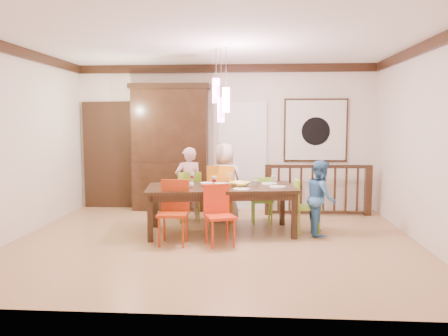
# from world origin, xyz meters

# --- Properties ---
(floor) EXTENTS (6.00, 6.00, 0.00)m
(floor) POSITION_xyz_m (0.00, 0.00, 0.00)
(floor) COLOR tan
(floor) RESTS_ON ground
(ceiling) EXTENTS (6.00, 6.00, 0.00)m
(ceiling) POSITION_xyz_m (0.00, 0.00, 2.90)
(ceiling) COLOR white
(ceiling) RESTS_ON wall_back
(wall_back) EXTENTS (6.00, 0.00, 6.00)m
(wall_back) POSITION_xyz_m (0.00, 2.50, 1.45)
(wall_back) COLOR beige
(wall_back) RESTS_ON floor
(wall_left) EXTENTS (0.00, 5.00, 5.00)m
(wall_left) POSITION_xyz_m (-3.00, 0.00, 1.45)
(wall_left) COLOR beige
(wall_left) RESTS_ON floor
(wall_right) EXTENTS (0.00, 5.00, 5.00)m
(wall_right) POSITION_xyz_m (3.00, 0.00, 1.45)
(wall_right) COLOR beige
(wall_right) RESTS_ON floor
(crown_molding) EXTENTS (6.00, 5.00, 0.16)m
(crown_molding) POSITION_xyz_m (0.00, 0.00, 2.82)
(crown_molding) COLOR black
(crown_molding) RESTS_ON wall_back
(panel_door) EXTENTS (1.04, 0.07, 2.24)m
(panel_door) POSITION_xyz_m (-2.40, 2.45, 1.05)
(panel_door) COLOR black
(panel_door) RESTS_ON wall_back
(white_doorway) EXTENTS (0.97, 0.05, 2.22)m
(white_doorway) POSITION_xyz_m (0.35, 2.46, 1.05)
(white_doorway) COLOR silver
(white_doorway) RESTS_ON wall_back
(painting) EXTENTS (1.25, 0.06, 1.25)m
(painting) POSITION_xyz_m (1.80, 2.46, 1.60)
(painting) COLOR black
(painting) RESTS_ON wall_back
(pendant_cluster) EXTENTS (0.27, 0.21, 1.14)m
(pendant_cluster) POSITION_xyz_m (0.06, 0.49, 2.11)
(pendant_cluster) COLOR #F84A86
(pendant_cluster) RESTS_ON ceiling
(dining_table) EXTENTS (2.44, 1.37, 0.75)m
(dining_table) POSITION_xyz_m (0.06, 0.49, 0.67)
(dining_table) COLOR black
(dining_table) RESTS_ON floor
(chair_far_left) EXTENTS (0.51, 0.51, 0.90)m
(chair_far_left) POSITION_xyz_m (-0.58, 1.28, 0.51)
(chair_far_left) COLOR olive
(chair_far_left) RESTS_ON floor
(chair_far_mid) EXTENTS (0.47, 0.47, 1.01)m
(chair_far_mid) POSITION_xyz_m (0.00, 1.31, 0.58)
(chair_far_mid) COLOR orange
(chair_far_mid) RESTS_ON floor
(chair_far_right) EXTENTS (0.41, 0.41, 0.83)m
(chair_far_right) POSITION_xyz_m (0.72, 1.20, 0.47)
(chair_far_right) COLOR #6BA82A
(chair_far_right) RESTS_ON floor
(chair_near_left) EXTENTS (0.42, 0.42, 0.92)m
(chair_near_left) POSITION_xyz_m (-0.58, -0.22, 0.53)
(chair_near_left) COLOR #A42F0C
(chair_near_left) RESTS_ON floor
(chair_near_mid) EXTENTS (0.51, 0.51, 0.87)m
(chair_near_mid) POSITION_xyz_m (0.10, -0.23, 0.50)
(chair_near_mid) COLOR red
(chair_near_mid) RESTS_ON floor
(chair_end_right) EXTENTS (0.41, 0.41, 0.86)m
(chair_end_right) POSITION_xyz_m (1.43, 0.57, 0.49)
(chair_end_right) COLOR #94C52F
(chair_end_right) RESTS_ON floor
(china_hutch) EXTENTS (1.59, 0.46, 2.51)m
(china_hutch) POSITION_xyz_m (-1.09, 2.30, 1.26)
(china_hutch) COLOR black
(china_hutch) RESTS_ON floor
(balustrade) EXTENTS (2.01, 0.14, 0.96)m
(balustrade) POSITION_xyz_m (1.80, 1.95, 0.50)
(balustrade) COLOR black
(balustrade) RESTS_ON floor
(person_far_left) EXTENTS (0.56, 0.46, 1.32)m
(person_far_left) POSITION_xyz_m (-0.57, 1.28, 0.66)
(person_far_left) COLOR beige
(person_far_left) RESTS_ON floor
(person_far_mid) EXTENTS (0.75, 0.55, 1.40)m
(person_far_mid) POSITION_xyz_m (0.07, 1.31, 0.70)
(person_far_mid) COLOR #C9B098
(person_far_mid) RESTS_ON floor
(person_end_right) EXTENTS (0.45, 0.58, 1.18)m
(person_end_right) POSITION_xyz_m (1.63, 0.48, 0.59)
(person_end_right) COLOR teal
(person_end_right) RESTS_ON floor
(serving_bowl) EXTENTS (0.37, 0.37, 0.08)m
(serving_bowl) POSITION_xyz_m (0.35, 0.46, 0.79)
(serving_bowl) COLOR gold
(serving_bowl) RESTS_ON dining_table
(small_bowl) EXTENTS (0.20, 0.20, 0.06)m
(small_bowl) POSITION_xyz_m (-0.17, 0.47, 0.78)
(small_bowl) COLOR white
(small_bowl) RESTS_ON dining_table
(cup_left) EXTENTS (0.14, 0.14, 0.09)m
(cup_left) POSITION_xyz_m (-0.41, 0.33, 0.79)
(cup_left) COLOR silver
(cup_left) RESTS_ON dining_table
(cup_right) EXTENTS (0.11, 0.11, 0.09)m
(cup_right) POSITION_xyz_m (0.60, 0.62, 0.80)
(cup_right) COLOR silver
(cup_right) RESTS_ON dining_table
(plate_far_left) EXTENTS (0.26, 0.26, 0.01)m
(plate_far_left) POSITION_xyz_m (-0.63, 0.77, 0.76)
(plate_far_left) COLOR white
(plate_far_left) RESTS_ON dining_table
(plate_far_mid) EXTENTS (0.26, 0.26, 0.01)m
(plate_far_mid) POSITION_xyz_m (0.05, 0.75, 0.76)
(plate_far_mid) COLOR white
(plate_far_mid) RESTS_ON dining_table
(plate_far_right) EXTENTS (0.26, 0.26, 0.01)m
(plate_far_right) POSITION_xyz_m (0.84, 0.81, 0.76)
(plate_far_right) COLOR white
(plate_far_right) RESTS_ON dining_table
(plate_near_left) EXTENTS (0.26, 0.26, 0.01)m
(plate_near_left) POSITION_xyz_m (-0.69, 0.23, 0.76)
(plate_near_left) COLOR white
(plate_near_left) RESTS_ON dining_table
(plate_near_mid) EXTENTS (0.26, 0.26, 0.01)m
(plate_near_mid) POSITION_xyz_m (0.39, 0.19, 0.76)
(plate_near_mid) COLOR white
(plate_near_mid) RESTS_ON dining_table
(plate_end_right) EXTENTS (0.26, 0.26, 0.01)m
(plate_end_right) POSITION_xyz_m (0.95, 0.46, 0.76)
(plate_end_right) COLOR white
(plate_end_right) RESTS_ON dining_table
(wine_glass_a) EXTENTS (0.08, 0.08, 0.19)m
(wine_glass_a) POSITION_xyz_m (-0.43, 0.68, 0.84)
(wine_glass_a) COLOR #590C19
(wine_glass_a) RESTS_ON dining_table
(wine_glass_b) EXTENTS (0.08, 0.08, 0.19)m
(wine_glass_b) POSITION_xyz_m (0.19, 0.73, 0.84)
(wine_glass_b) COLOR silver
(wine_glass_b) RESTS_ON dining_table
(wine_glass_c) EXTENTS (0.08, 0.08, 0.19)m
(wine_glass_c) POSITION_xyz_m (-0.03, 0.26, 0.84)
(wine_glass_c) COLOR #590C19
(wine_glass_c) RESTS_ON dining_table
(wine_glass_d) EXTENTS (0.08, 0.08, 0.19)m
(wine_glass_d) POSITION_xyz_m (0.88, 0.39, 0.84)
(wine_glass_d) COLOR silver
(wine_glass_d) RESTS_ON dining_table
(napkin) EXTENTS (0.18, 0.14, 0.01)m
(napkin) POSITION_xyz_m (0.09, 0.13, 0.76)
(napkin) COLOR #D83359
(napkin) RESTS_ON dining_table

